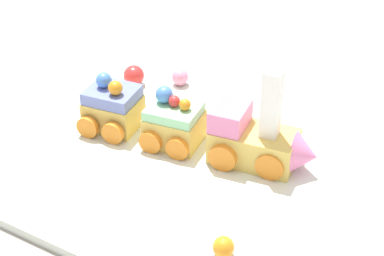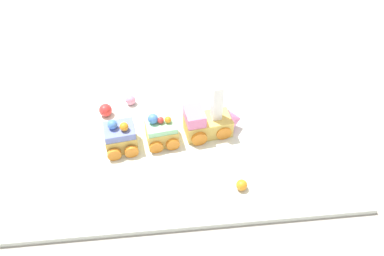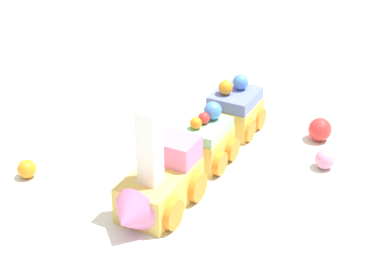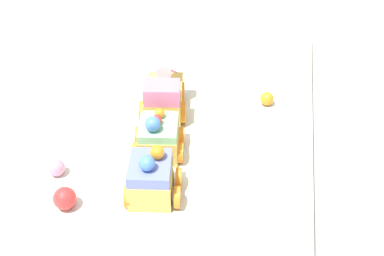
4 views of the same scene
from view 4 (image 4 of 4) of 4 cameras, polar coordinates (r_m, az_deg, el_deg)
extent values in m
plane|color=gray|center=(0.81, -2.38, -1.85)|extent=(10.00, 10.00, 0.00)
cube|color=silver|center=(0.80, -2.39, -1.52)|extent=(0.72, 0.42, 0.01)
cube|color=#E0BC56|center=(0.85, -3.00, 3.01)|extent=(0.11, 0.07, 0.04)
cube|color=pink|center=(0.80, -3.23, 3.80)|extent=(0.05, 0.06, 0.03)
cone|color=pink|center=(0.90, -2.72, 5.50)|extent=(0.03, 0.05, 0.05)
cube|color=white|center=(0.84, -2.98, 5.44)|extent=(0.02, 0.02, 0.02)
cube|color=white|center=(0.83, -3.02, 6.66)|extent=(0.02, 0.02, 0.02)
cube|color=white|center=(0.82, -3.07, 7.91)|extent=(0.02, 0.02, 0.02)
cube|color=white|center=(0.81, -3.12, 9.19)|extent=(0.02, 0.02, 0.02)
cylinder|color=orange|center=(0.87, -0.76, 3.80)|extent=(0.03, 0.01, 0.03)
cylinder|color=orange|center=(0.88, -4.94, 3.86)|extent=(0.03, 0.01, 0.03)
cylinder|color=orange|center=(0.83, -0.92, 1.67)|extent=(0.03, 0.01, 0.03)
cylinder|color=orange|center=(0.83, -5.32, 1.74)|extent=(0.03, 0.01, 0.03)
cube|color=#E0BC56|center=(0.77, -3.55, -1.46)|extent=(0.07, 0.06, 0.04)
cube|color=#93DBA3|center=(0.75, -3.62, 0.07)|extent=(0.07, 0.06, 0.01)
sphere|color=#4C84E0|center=(0.73, -4.23, 0.42)|extent=(0.02, 0.02, 0.02)
sphere|color=red|center=(0.74, -3.78, 0.90)|extent=(0.02, 0.02, 0.01)
sphere|color=orange|center=(0.75, -3.48, 1.58)|extent=(0.02, 0.02, 0.01)
cylinder|color=orange|center=(0.78, -1.11, -0.97)|extent=(0.03, 0.01, 0.03)
cylinder|color=orange|center=(0.79, -5.74, -0.88)|extent=(0.03, 0.01, 0.03)
cylinder|color=orange|center=(0.75, -1.23, -2.67)|extent=(0.03, 0.01, 0.03)
cylinder|color=orange|center=(0.76, -6.03, -2.56)|extent=(0.03, 0.01, 0.03)
cube|color=#E0BC56|center=(0.70, -4.12, -5.99)|extent=(0.07, 0.06, 0.04)
cube|color=#6B7AC6|center=(0.68, -4.22, -4.31)|extent=(0.07, 0.06, 0.02)
sphere|color=#4C84E0|center=(0.66, -4.54, -3.80)|extent=(0.02, 0.02, 0.02)
sphere|color=orange|center=(0.68, -3.73, -2.60)|extent=(0.02, 0.02, 0.02)
cylinder|color=orange|center=(0.71, -1.43, -5.37)|extent=(0.03, 0.01, 0.03)
cylinder|color=orange|center=(0.72, -6.50, -5.23)|extent=(0.03, 0.01, 0.03)
cylinder|color=orange|center=(0.69, -1.58, -7.40)|extent=(0.03, 0.01, 0.03)
cylinder|color=orange|center=(0.69, -6.86, -7.24)|extent=(0.03, 0.01, 0.03)
sphere|color=orange|center=(0.87, 8.00, 3.11)|extent=(0.02, 0.02, 0.02)
sphere|color=red|center=(0.70, -13.42, -7.31)|extent=(0.03, 0.03, 0.03)
sphere|color=pink|center=(0.76, -14.28, -4.10)|extent=(0.02, 0.02, 0.02)
camera|label=1|loc=(1.02, 39.07, 28.28)|focal=60.00mm
camera|label=2|loc=(0.73, 56.39, 31.88)|focal=35.00mm
camera|label=3|loc=(1.24, -17.76, 32.25)|focal=60.00mm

